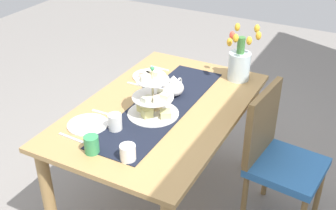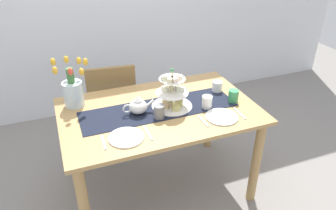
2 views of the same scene
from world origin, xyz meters
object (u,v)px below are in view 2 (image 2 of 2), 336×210
(chair_left, at_px, (112,103))
(mug_orange, at_px, (233,96))
(teapot, at_px, (138,106))
(cream_jug, at_px, (217,86))
(knife_right, at_px, (239,113))
(mug_white_text, at_px, (207,102))
(tulip_vase, at_px, (73,90))
(dinner_plate_right, at_px, (222,117))
(knife_left, at_px, (148,133))
(dinner_plate_left, at_px, (126,137))
(fork_right, at_px, (203,121))
(fork_left, at_px, (104,143))
(mug_grey, at_px, (159,112))
(dining_table, at_px, (159,123))
(tiered_cake_stand, at_px, (172,95))

(chair_left, xyz_separation_m, mug_orange, (0.79, -0.77, 0.31))
(teapot, height_order, cream_jug, teapot)
(knife_right, height_order, mug_white_text, mug_white_text)
(tulip_vase, height_order, dinner_plate_right, tulip_vase)
(tulip_vase, distance_m, knife_left, 0.69)
(dinner_plate_left, distance_m, fork_right, 0.54)
(chair_left, height_order, teapot, chair_left)
(dinner_plate_left, bearing_deg, teapot, 59.17)
(chair_left, xyz_separation_m, teapot, (0.06, -0.68, 0.33))
(tulip_vase, bearing_deg, fork_left, -79.10)
(knife_left, distance_m, mug_grey, 0.21)
(dining_table, xyz_separation_m, mug_grey, (-0.04, -0.11, 0.17))
(mug_orange, bearing_deg, tiered_cake_stand, 168.37)
(cream_jug, distance_m, dinner_plate_left, 0.93)
(cream_jug, xyz_separation_m, mug_white_text, (-0.20, -0.21, 0.01))
(dining_table, bearing_deg, tulip_vase, 153.54)
(dinner_plate_right, height_order, mug_orange, mug_orange)
(chair_left, distance_m, mug_white_text, 1.01)
(dinner_plate_right, bearing_deg, fork_left, 180.00)
(knife_left, bearing_deg, dinner_plate_left, 180.00)
(knife_left, height_order, knife_right, same)
(tulip_vase, distance_m, mug_white_text, 0.99)
(tiered_cake_stand, height_order, fork_right, tiered_cake_stand)
(dinner_plate_left, xyz_separation_m, mug_white_text, (0.65, 0.16, 0.04))
(tulip_vase, xyz_separation_m, fork_left, (0.11, -0.55, -0.12))
(dinner_plate_right, bearing_deg, knife_right, 0.00)
(tulip_vase, distance_m, cream_jug, 1.12)
(dinner_plate_left, relative_size, fork_right, 1.53)
(knife_left, bearing_deg, mug_grey, 49.17)
(dining_table, xyz_separation_m, tiered_cake_stand, (0.11, 0.00, 0.22))
(mug_grey, xyz_separation_m, mug_orange, (0.61, 0.02, -0.00))
(fork_right, height_order, knife_right, same)
(dinner_plate_left, height_order, mug_white_text, mug_white_text)
(chair_left, bearing_deg, fork_right, -64.50)
(knife_left, distance_m, dinner_plate_right, 0.54)
(dinner_plate_right, bearing_deg, chair_left, 122.22)
(cream_jug, height_order, knife_left, cream_jug)
(mug_grey, bearing_deg, teapot, 136.44)
(chair_left, relative_size, fork_left, 6.07)
(tiered_cake_stand, relative_size, teapot, 1.28)
(mug_orange, bearing_deg, mug_white_text, -176.75)
(tulip_vase, bearing_deg, tiered_cake_stand, -22.60)
(teapot, height_order, fork_left, teapot)
(mug_orange, bearing_deg, dinner_plate_right, -138.08)
(fork_right, relative_size, mug_white_text, 1.58)
(knife_left, xyz_separation_m, mug_white_text, (0.51, 0.16, 0.04))
(dinner_plate_right, xyz_separation_m, mug_white_text, (-0.04, 0.16, 0.04))
(fork_left, xyz_separation_m, mug_orange, (1.03, 0.17, 0.04))
(chair_left, height_order, knife_right, chair_left)
(knife_left, height_order, dinner_plate_right, dinner_plate_right)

